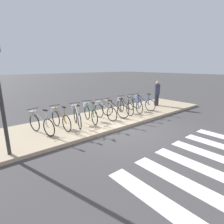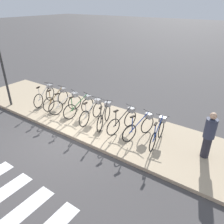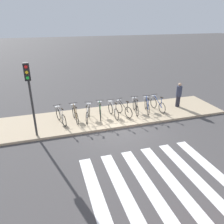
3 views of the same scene
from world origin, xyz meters
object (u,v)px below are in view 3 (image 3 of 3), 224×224
parked_bicycle_3 (100,110)px  parked_bicycle_0 (60,115)px  parked_bicycle_1 (75,113)px  parked_bicycle_5 (123,108)px  parked_bicycle_4 (113,109)px  parked_bicycle_8 (157,103)px  traffic_light (29,85)px  parked_bicycle_6 (135,106)px  parked_bicycle_7 (147,105)px  pedestrian (179,94)px  parked_bicycle_2 (88,112)px

parked_bicycle_3 → parked_bicycle_0: bearing=-179.1°
parked_bicycle_0 → parked_bicycle_3: same height
parked_bicycle_1 → parked_bicycle_5: size_ratio=1.04×
parked_bicycle_3 → parked_bicycle_4: (0.71, -0.09, 0.00)m
parked_bicycle_8 → parked_bicycle_1: bearing=179.9°
parked_bicycle_1 → traffic_light: (-2.01, -1.22, 2.08)m
parked_bicycle_6 → parked_bicycle_8: size_ratio=0.99×
parked_bicycle_0 → parked_bicycle_5: same height
parked_bicycle_1 → traffic_light: traffic_light is taller
parked_bicycle_6 → parked_bicycle_1: bearing=-179.7°
parked_bicycle_0 → parked_bicycle_4: same height
parked_bicycle_1 → parked_bicycle_7: size_ratio=1.04×
parked_bicycle_5 → parked_bicycle_8: bearing=1.7°
parked_bicycle_8 → pedestrian: (1.54, 0.13, 0.37)m
parked_bicycle_6 → pedestrian: (2.94, 0.10, 0.37)m
parked_bicycle_8 → traffic_light: bearing=-170.1°
parked_bicycle_3 → parked_bicycle_8: bearing=-0.1°
parked_bicycle_5 → pedestrian: size_ratio=0.97×
pedestrian → parked_bicycle_1: bearing=-178.9°
parked_bicycle_2 → parked_bicycle_7: (3.56, 0.07, 0.00)m
parked_bicycle_5 → parked_bicycle_8: same height
parked_bicycle_5 → parked_bicycle_6: size_ratio=0.98×
parked_bicycle_0 → parked_bicycle_7: 5.06m
parked_bicycle_7 → parked_bicycle_8: 0.67m
parked_bicycle_1 → parked_bicycle_8: (4.95, -0.00, 0.00)m
parked_bicycle_0 → pedestrian: pedestrian is taller
parked_bicycle_2 → traffic_light: traffic_light is taller
parked_bicycle_1 → parked_bicycle_0: bearing=-177.7°
parked_bicycle_7 → parked_bicycle_6: bearing=177.1°
parked_bicycle_5 → parked_bicycle_6: 0.83m
parked_bicycle_0 → parked_bicycle_6: bearing=0.7°
parked_bicycle_4 → parked_bicycle_5: bearing=1.9°
parked_bicycle_1 → parked_bicycle_3: 1.41m
parked_bicycle_0 → traffic_light: size_ratio=0.43×
parked_bicycle_5 → parked_bicycle_4: bearing=-178.1°
parked_bicycle_7 → traffic_light: 6.73m
parked_bicycle_5 → pedestrian: bearing=2.9°
parked_bicycle_0 → parked_bicycle_1: 0.78m
parked_bicycle_3 → parked_bicycle_5: bearing=-3.2°
parked_bicycle_3 → parked_bicycle_7: (2.86, -0.02, 0.00)m
pedestrian → traffic_light: size_ratio=0.44×
parked_bicycle_3 → parked_bicycle_5: 1.32m
parked_bicycle_3 → parked_bicycle_8: same height
parked_bicycle_0 → parked_bicycle_6: size_ratio=0.99×
parked_bicycle_5 → traffic_light: (-4.73, -1.15, 2.08)m
parked_bicycle_0 → parked_bicycle_2: bearing=-2.1°
parked_bicycle_0 → parked_bicycle_8: (5.73, 0.03, 0.00)m
parked_bicycle_1 → traffic_light: bearing=-148.7°
parked_bicycle_6 → pedestrian: pedestrian is taller
parked_bicycle_1 → parked_bicycle_6: same height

